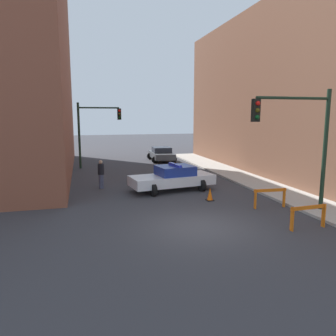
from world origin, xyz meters
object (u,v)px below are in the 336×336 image
object	(u,v)px
traffic_light_near	(303,132)
traffic_cone	(210,194)
parked_car_near	(161,154)
pedestrian_crossing	(101,174)
traffic_light_far	(93,126)
police_car	(173,178)
barrier_mid	(308,213)
barrier_back	(270,195)

from	to	relation	value
traffic_light_near	traffic_cone	bearing A→B (deg)	133.49
parked_car_near	traffic_cone	size ratio (longest dim) A/B	6.67
traffic_light_near	pedestrian_crossing	distance (m)	11.08
traffic_light_near	traffic_cone	distance (m)	5.26
pedestrian_crossing	traffic_light_far	bearing A→B (deg)	106.51
parked_car_near	traffic_cone	distance (m)	14.47
parked_car_near	traffic_light_far	bearing A→B (deg)	-156.46
traffic_light_near	police_car	xyz separation A→B (m)	(-4.06, 5.67, -2.81)
traffic_light_near	parked_car_near	xyz separation A→B (m)	(-1.85, 17.45, -2.86)
traffic_light_near	barrier_mid	world-z (taller)	traffic_light_near
police_car	traffic_cone	xyz separation A→B (m)	(1.19, -2.65, -0.41)
traffic_light_far	police_car	bearing A→B (deg)	-67.09
barrier_mid	barrier_back	size ratio (longest dim) A/B	1.00
traffic_cone	traffic_light_near	bearing A→B (deg)	-46.51
barrier_mid	traffic_light_far	bearing A→B (deg)	113.03
traffic_light_far	barrier_mid	distance (m)	18.52
barrier_mid	pedestrian_crossing	bearing A→B (deg)	128.11
barrier_mid	traffic_cone	size ratio (longest dim) A/B	2.44
traffic_light_far	traffic_cone	xyz separation A→B (m)	(5.16, -12.05, -3.08)
parked_car_near	traffic_cone	world-z (taller)	parked_car_near
police_car	traffic_cone	distance (m)	2.93
traffic_light_near	police_car	size ratio (longest dim) A/B	1.06
police_car	traffic_cone	world-z (taller)	police_car
traffic_light_far	barrier_back	bearing A→B (deg)	-62.32
police_car	barrier_back	xyz separation A→B (m)	(3.36, -4.57, -0.11)
pedestrian_crossing	traffic_cone	xyz separation A→B (m)	(5.08, -4.23, -0.54)
parked_car_near	pedestrian_crossing	distance (m)	11.88
pedestrian_crossing	barrier_mid	xyz separation A→B (m)	(7.08, -9.02, -0.24)
pedestrian_crossing	traffic_light_near	bearing A→B (deg)	-26.46
pedestrian_crossing	barrier_back	distance (m)	9.51
traffic_light_near	parked_car_near	bearing A→B (deg)	96.06
police_car	barrier_mid	xyz separation A→B (m)	(3.19, -7.44, -0.11)
traffic_cone	pedestrian_crossing	bearing A→B (deg)	140.25
traffic_light_near	pedestrian_crossing	bearing A→B (deg)	137.64
police_car	traffic_cone	bearing A→B (deg)	-164.41
parked_car_near	barrier_mid	bearing A→B (deg)	-84.57
pedestrian_crossing	barrier_mid	distance (m)	11.47
traffic_light_near	police_car	distance (m)	7.51
pedestrian_crossing	police_car	bearing A→B (deg)	-6.20
barrier_back	police_car	bearing A→B (deg)	126.28
traffic_light_far	pedestrian_crossing	xyz separation A→B (m)	(0.08, -7.82, -2.54)
barrier_mid	barrier_back	world-z (taller)	same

